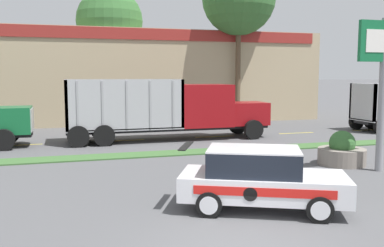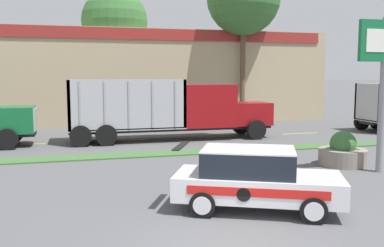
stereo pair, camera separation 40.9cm
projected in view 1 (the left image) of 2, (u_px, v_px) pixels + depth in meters
The scene contains 13 objects.
ground_plane at pixel (243, 247), 8.99m from camera, with size 600.00×600.00×0.00m, color #515154.
grass_verge at pixel (148, 154), 19.31m from camera, with size 120.00×1.32×0.06m, color #3D6633.
centre_line_3 at pixel (18, 145), 22.08m from camera, with size 2.40×0.14×0.01m, color yellow.
centre_line_4 at pixel (123, 140), 23.61m from camera, with size 2.40×0.14×0.01m, color yellow.
centre_line_5 at pixel (215, 137), 25.14m from camera, with size 2.40×0.14×0.01m, color yellow.
centre_line_6 at pixel (296, 133), 26.67m from camera, with size 2.40×0.14×0.01m, color yellow.
centre_line_7 at pixel (369, 130), 28.20m from camera, with size 2.40×0.14×0.01m, color yellow.
dump_truck_trail at pixel (186, 110), 24.01m from camera, with size 11.36×2.64×3.38m.
rally_car at pixel (260, 178), 11.43m from camera, with size 4.75×3.52×1.69m.
store_sign_post at pixel (384, 66), 15.69m from camera, with size 2.19×0.28×5.66m.
stone_planter at pixel (342, 152), 17.24m from camera, with size 1.88×1.88×1.38m.
store_building_backdrop at pixel (124, 77), 36.12m from camera, with size 29.99×12.10×6.95m.
tree_behind_right at pixel (110, 15), 32.00m from camera, with size 4.95×4.95×11.33m.
Camera 1 is at (-3.50, -7.98, 3.59)m, focal length 40.00 mm.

